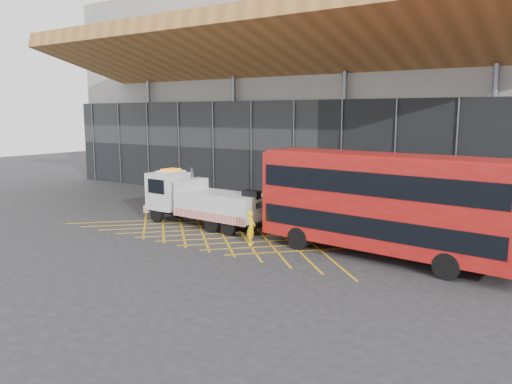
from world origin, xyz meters
The scene contains 6 objects.
ground_plane centered at (0.00, 0.00, 0.00)m, with size 120.00×120.00×0.00m, color #252527.
road_markings centered at (1.60, 0.00, 0.01)m, with size 19.96×7.16×0.01m.
construction_building centered at (1.92, 18.40, 8.98)m, with size 55.00×23.97×18.00m.
recovery_truck centered at (-0.89, 0.97, 1.60)m, with size 9.98×2.77×3.47m.
bus_towed centered at (11.05, 0.42, 2.82)m, with size 12.67×3.99×5.07m.
worker centered at (4.41, -1.07, 0.92)m, with size 0.67×0.44×1.85m, color yellow.
Camera 1 is at (19.22, -22.60, 6.99)m, focal length 35.00 mm.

